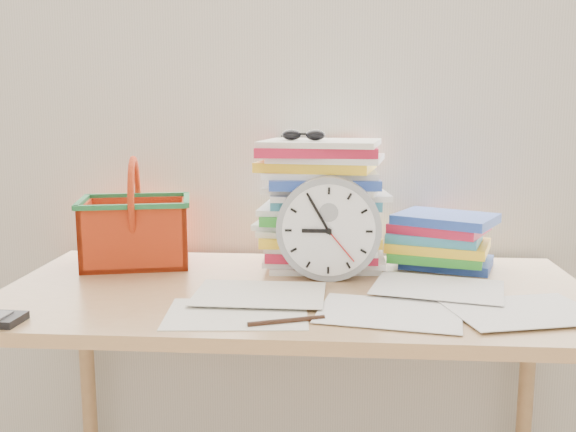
# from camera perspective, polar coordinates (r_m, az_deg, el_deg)

# --- Properties ---
(curtain) EXTENTS (2.40, 0.01, 2.50)m
(curtain) POSITION_cam_1_polar(r_m,az_deg,el_deg) (1.87, 1.44, 13.43)
(curtain) COLOR beige
(curtain) RESTS_ON room_shell
(desk) EXTENTS (1.40, 0.70, 0.75)m
(desk) POSITION_cam_1_polar(r_m,az_deg,el_deg) (1.57, 0.65, -9.02)
(desk) COLOR #AC8051
(desk) RESTS_ON ground
(paper_stack) EXTENTS (0.35, 0.29, 0.34)m
(paper_stack) POSITION_cam_1_polar(r_m,az_deg,el_deg) (1.73, 3.10, 1.11)
(paper_stack) COLOR white
(paper_stack) RESTS_ON desk
(clock) EXTENTS (0.26, 0.05, 0.26)m
(clock) POSITION_cam_1_polar(r_m,az_deg,el_deg) (1.60, 3.64, -1.13)
(clock) COLOR #909398
(clock) RESTS_ON desk
(sunglasses) EXTENTS (0.15, 0.13, 0.03)m
(sunglasses) POSITION_cam_1_polar(r_m,az_deg,el_deg) (1.68, 1.38, 7.21)
(sunglasses) COLOR black
(sunglasses) RESTS_ON paper_stack
(book_stack) EXTENTS (0.34, 0.31, 0.15)m
(book_stack) POSITION_cam_1_polar(r_m,az_deg,el_deg) (1.77, 13.47, -2.12)
(book_stack) COLOR white
(book_stack) RESTS_ON desk
(basket) EXTENTS (0.33, 0.28, 0.29)m
(basket) POSITION_cam_1_polar(r_m,az_deg,el_deg) (1.80, -13.43, 0.35)
(basket) COLOR red
(basket) RESTS_ON desk
(pen) EXTENTS (0.15, 0.07, 0.01)m
(pen) POSITION_cam_1_polar(r_m,az_deg,el_deg) (1.30, -0.13, -9.31)
(pen) COLOR black
(pen) RESTS_ON desk
(scattered_papers) EXTENTS (1.26, 0.42, 0.02)m
(scattered_papers) POSITION_cam_1_polar(r_m,az_deg,el_deg) (1.55, 0.66, -6.19)
(scattered_papers) COLOR white
(scattered_papers) RESTS_ON desk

